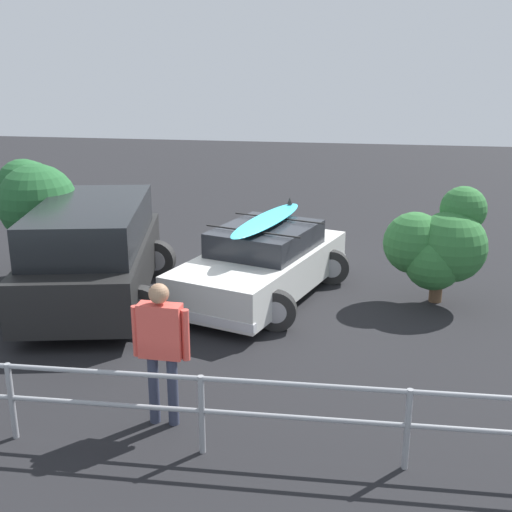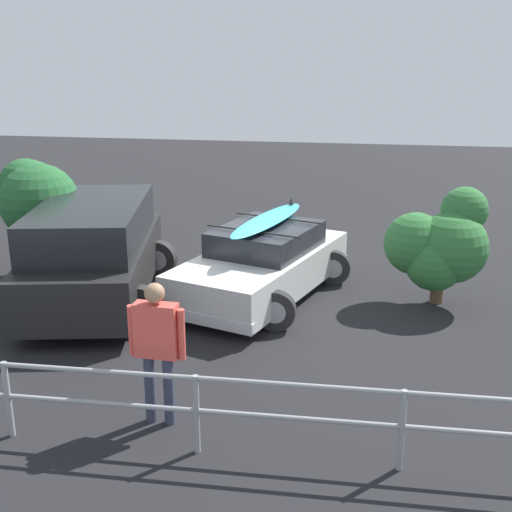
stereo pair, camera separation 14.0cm
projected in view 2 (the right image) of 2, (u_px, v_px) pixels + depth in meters
The scene contains 7 objects.
ground_plane at pixel (245, 288), 12.08m from camera, with size 44.00×44.00×0.02m, color black.
sedan_car at pixel (263, 263), 11.50m from camera, with size 3.08×4.36×1.56m.
suv_car at pixel (94, 251), 11.20m from camera, with size 3.15×4.70×1.77m.
person_bystander at pixel (157, 341), 7.32m from camera, with size 0.68×0.23×1.75m.
railing_fence at pixel (196, 400), 6.86m from camera, with size 8.76×0.40×0.93m.
bush_near_left at pixel (439, 246), 10.95m from camera, with size 1.76×1.28×2.06m.
bush_near_right at pixel (42, 201), 12.35m from camera, with size 1.96×1.85×2.31m.
Camera 2 is at (-2.27, 11.13, 4.14)m, focal length 45.00 mm.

